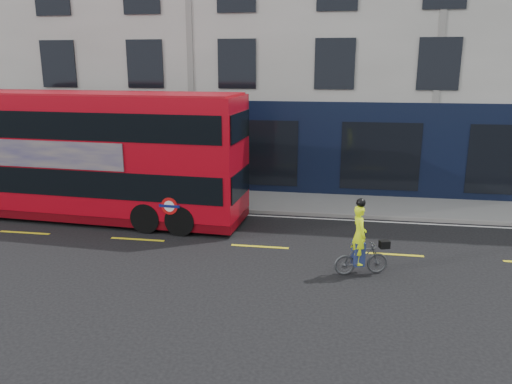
# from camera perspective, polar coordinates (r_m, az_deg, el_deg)

# --- Properties ---
(ground) EXTENTS (120.00, 120.00, 0.00)m
(ground) POSITION_cam_1_polar(r_m,az_deg,el_deg) (15.34, -15.52, -7.13)
(ground) COLOR black
(ground) RESTS_ON ground
(pavement) EXTENTS (60.00, 3.00, 0.12)m
(pavement) POSITION_cam_1_polar(r_m,az_deg,el_deg) (21.08, -8.20, -0.67)
(pavement) COLOR gray
(pavement) RESTS_ON ground
(kerb) EXTENTS (60.00, 0.12, 0.13)m
(kerb) POSITION_cam_1_polar(r_m,az_deg,el_deg) (19.71, -9.50, -1.77)
(kerb) COLOR gray
(kerb) RESTS_ON ground
(building_terrace) EXTENTS (50.00, 10.07, 15.00)m
(building_terrace) POSITION_cam_1_polar(r_m,az_deg,el_deg) (26.65, -4.42, 18.69)
(building_terrace) COLOR beige
(building_terrace) RESTS_ON ground
(road_edge_line) EXTENTS (58.00, 0.10, 0.01)m
(road_edge_line) POSITION_cam_1_polar(r_m,az_deg,el_deg) (19.46, -9.78, -2.19)
(road_edge_line) COLOR silver
(road_edge_line) RESTS_ON ground
(lane_dashes) EXTENTS (58.00, 0.12, 0.01)m
(lane_dashes) POSITION_cam_1_polar(r_m,az_deg,el_deg) (16.62, -13.37, -5.28)
(lane_dashes) COLOR yellow
(lane_dashes) RESTS_ON ground
(bus) EXTENTS (11.42, 3.25, 4.55)m
(bus) POSITION_cam_1_polar(r_m,az_deg,el_deg) (18.87, -18.46, 4.03)
(bus) COLOR #AB0613
(bus) RESTS_ON ground
(cyclist) EXTENTS (1.54, 0.84, 2.12)m
(cyclist) POSITION_cam_1_polar(r_m,az_deg,el_deg) (13.64, 11.87, -6.38)
(cyclist) COLOR #494B4E
(cyclist) RESTS_ON ground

